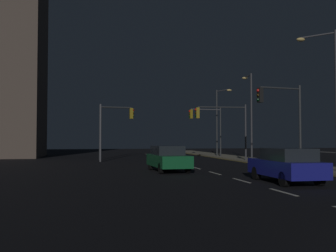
{
  "coord_description": "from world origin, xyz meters",
  "views": [
    {
      "loc": [
        -6.96,
        -3.9,
        1.97
      ],
      "look_at": [
        -1.42,
        23.69,
        2.97
      ],
      "focal_mm": 40.04,
      "sensor_mm": 36.0,
      "label": 1
    }
  ],
  "objects_px": {
    "car": "(286,165)",
    "traffic_light_mid_right": "(223,120)",
    "traffic_light_overhead_east": "(115,121)",
    "street_lamp_median": "(330,87)",
    "street_lamp_across_street": "(219,116)",
    "street_lamp_mid_block": "(250,108)",
    "car_oncoming": "(168,158)",
    "traffic_light_near_right": "(282,109)",
    "traffic_light_near_left": "(207,122)",
    "traffic_light_mid_left": "(115,122)"
  },
  "relations": [
    {
      "from": "car",
      "to": "traffic_light_mid_right",
      "type": "relative_size",
      "value": 0.9
    },
    {
      "from": "traffic_light_near_left",
      "to": "traffic_light_mid_right",
      "type": "relative_size",
      "value": 1.07
    },
    {
      "from": "car_oncoming",
      "to": "street_lamp_mid_block",
      "type": "distance_m",
      "value": 15.34
    },
    {
      "from": "street_lamp_median",
      "to": "street_lamp_across_street",
      "type": "height_order",
      "value": "street_lamp_median"
    },
    {
      "from": "car_oncoming",
      "to": "street_lamp_across_street",
      "type": "relative_size",
      "value": 0.61
    },
    {
      "from": "car_oncoming",
      "to": "traffic_light_mid_right",
      "type": "xyz_separation_m",
      "value": [
        6.73,
        8.92,
        2.84
      ]
    },
    {
      "from": "traffic_light_overhead_east",
      "to": "street_lamp_median",
      "type": "distance_m",
      "value": 20.57
    },
    {
      "from": "traffic_light_overhead_east",
      "to": "traffic_light_mid_left",
      "type": "height_order",
      "value": "traffic_light_overhead_east"
    },
    {
      "from": "street_lamp_across_street",
      "to": "traffic_light_mid_right",
      "type": "bearing_deg",
      "value": -107.16
    },
    {
      "from": "traffic_light_near_right",
      "to": "street_lamp_across_street",
      "type": "distance_m",
      "value": 17.25
    },
    {
      "from": "traffic_light_near_left",
      "to": "traffic_light_mid_left",
      "type": "distance_m",
      "value": 11.24
    },
    {
      "from": "traffic_light_near_right",
      "to": "street_lamp_mid_block",
      "type": "distance_m",
      "value": 11.04
    },
    {
      "from": "car_oncoming",
      "to": "street_lamp_across_street",
      "type": "height_order",
      "value": "street_lamp_across_street"
    },
    {
      "from": "street_lamp_mid_block",
      "to": "traffic_light_mid_right",
      "type": "bearing_deg",
      "value": -152.02
    },
    {
      "from": "traffic_light_mid_right",
      "to": "traffic_light_mid_left",
      "type": "relative_size",
      "value": 0.97
    },
    {
      "from": "car_oncoming",
      "to": "street_lamp_median",
      "type": "xyz_separation_m",
      "value": [
        9.26,
        -2.79,
        4.26
      ]
    },
    {
      "from": "car",
      "to": "traffic_light_near_left",
      "type": "distance_m",
      "value": 23.31
    },
    {
      "from": "traffic_light_mid_left",
      "to": "street_lamp_across_street",
      "type": "distance_m",
      "value": 13.48
    },
    {
      "from": "car_oncoming",
      "to": "traffic_light_near_right",
      "type": "bearing_deg",
      "value": 0.28
    },
    {
      "from": "traffic_light_mid_left",
      "to": "street_lamp_across_street",
      "type": "relative_size",
      "value": 0.69
    },
    {
      "from": "traffic_light_overhead_east",
      "to": "street_lamp_mid_block",
      "type": "distance_m",
      "value": 13.08
    },
    {
      "from": "traffic_light_mid_left",
      "to": "street_lamp_across_street",
      "type": "xyz_separation_m",
      "value": [
        11.87,
        6.31,
        1.08
      ]
    },
    {
      "from": "traffic_light_near_left",
      "to": "street_lamp_mid_block",
      "type": "xyz_separation_m",
      "value": [
        2.7,
        -5.19,
        1.06
      ]
    },
    {
      "from": "traffic_light_near_right",
      "to": "street_lamp_median",
      "type": "bearing_deg",
      "value": -60.67
    },
    {
      "from": "traffic_light_mid_left",
      "to": "traffic_light_near_right",
      "type": "distance_m",
      "value": 14.93
    },
    {
      "from": "car",
      "to": "traffic_light_near_right",
      "type": "relative_size",
      "value": 0.81
    },
    {
      "from": "traffic_light_mid_right",
      "to": "traffic_light_near_left",
      "type": "bearing_deg",
      "value": 84.05
    },
    {
      "from": "traffic_light_near_left",
      "to": "street_lamp_mid_block",
      "type": "distance_m",
      "value": 5.95
    },
    {
      "from": "car_oncoming",
      "to": "traffic_light_near_left",
      "type": "height_order",
      "value": "traffic_light_near_left"
    },
    {
      "from": "car",
      "to": "traffic_light_near_right",
      "type": "bearing_deg",
      "value": 62.72
    },
    {
      "from": "traffic_light_mid_right",
      "to": "street_lamp_median",
      "type": "relative_size",
      "value": 0.59
    },
    {
      "from": "traffic_light_near_left",
      "to": "traffic_light_near_right",
      "type": "distance_m",
      "value": 15.9
    },
    {
      "from": "traffic_light_overhead_east",
      "to": "traffic_light_mid_right",
      "type": "relative_size",
      "value": 1.07
    },
    {
      "from": "traffic_light_near_left",
      "to": "traffic_light_overhead_east",
      "type": "xyz_separation_m",
      "value": [
        -9.89,
        -1.85,
        -0.15
      ]
    },
    {
      "from": "traffic_light_near_right",
      "to": "car_oncoming",
      "type": "bearing_deg",
      "value": -179.72
    },
    {
      "from": "car",
      "to": "street_lamp_mid_block",
      "type": "bearing_deg",
      "value": 71.0
    },
    {
      "from": "traffic_light_mid_right",
      "to": "traffic_light_near_right",
      "type": "relative_size",
      "value": 0.9
    },
    {
      "from": "traffic_light_near_left",
      "to": "street_lamp_median",
      "type": "distance_m",
      "value": 18.85
    },
    {
      "from": "traffic_light_near_right",
      "to": "car",
      "type": "bearing_deg",
      "value": -117.28
    },
    {
      "from": "street_lamp_across_street",
      "to": "car_oncoming",
      "type": "bearing_deg",
      "value": -118.36
    },
    {
      "from": "traffic_light_mid_right",
      "to": "street_lamp_mid_block",
      "type": "relative_size",
      "value": 0.61
    },
    {
      "from": "traffic_light_mid_left",
      "to": "street_lamp_mid_block",
      "type": "relative_size",
      "value": 0.63
    },
    {
      "from": "traffic_light_mid_left",
      "to": "traffic_light_near_right",
      "type": "height_order",
      "value": "traffic_light_near_right"
    },
    {
      "from": "traffic_light_overhead_east",
      "to": "car",
      "type": "bearing_deg",
      "value": -72.8
    },
    {
      "from": "car",
      "to": "traffic_light_overhead_east",
      "type": "distance_m",
      "value": 22.19
    },
    {
      "from": "traffic_light_near_left",
      "to": "car",
      "type": "bearing_deg",
      "value": -98.42
    },
    {
      "from": "traffic_light_near_left",
      "to": "traffic_light_mid_left",
      "type": "bearing_deg",
      "value": -153.32
    },
    {
      "from": "street_lamp_median",
      "to": "street_lamp_across_street",
      "type": "xyz_separation_m",
      "value": [
        0.03,
        19.99,
        -0.47
      ]
    },
    {
      "from": "car",
      "to": "traffic_light_near_left",
      "type": "bearing_deg",
      "value": 81.58
    },
    {
      "from": "car_oncoming",
      "to": "traffic_light_mid_left",
      "type": "bearing_deg",
      "value": 103.33
    }
  ]
}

